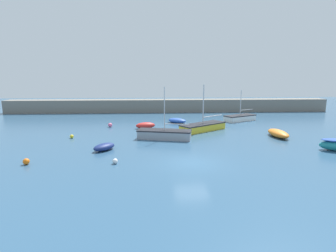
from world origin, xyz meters
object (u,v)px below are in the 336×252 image
object	(u,v)px
sailboat_twin_hulled	(240,118)
sailboat_short_mast	(165,134)
rowboat_white_midwater	(278,133)
mooring_buoy_orange	(26,162)
fishing_dinghy_green	(104,147)
dinghy_near_pier	(146,125)
sailboat_tall_mast	(203,127)
mooring_buoy_yellow	(72,136)
rowboat_with_red_cover	(336,145)
mooring_buoy_white	(115,161)
mooring_buoy_pink	(110,125)
open_tender_yellow	(177,121)

from	to	relation	value
sailboat_twin_hulled	sailboat_short_mast	distance (m)	15.33
rowboat_white_midwater	mooring_buoy_orange	xyz separation A→B (m)	(-22.44, -7.63, -0.15)
fishing_dinghy_green	sailboat_twin_hulled	bearing A→B (deg)	169.67
rowboat_white_midwater	mooring_buoy_orange	world-z (taller)	rowboat_white_midwater
sailboat_short_mast	dinghy_near_pier	world-z (taller)	sailboat_short_mast
sailboat_twin_hulled	sailboat_tall_mast	world-z (taller)	sailboat_tall_mast
fishing_dinghy_green	sailboat_tall_mast	distance (m)	12.86
mooring_buoy_yellow	rowboat_with_red_cover	bearing A→B (deg)	-13.82
mooring_buoy_white	mooring_buoy_pink	size ratio (longest dim) A/B	0.77
dinghy_near_pier	mooring_buoy_pink	size ratio (longest dim) A/B	5.08
sailboat_short_mast	rowboat_white_midwater	world-z (taller)	sailboat_short_mast
dinghy_near_pier	mooring_buoy_yellow	bearing A→B (deg)	-161.90
sailboat_tall_mast	dinghy_near_pier	bearing A→B (deg)	-48.04
sailboat_short_mast	rowboat_with_red_cover	world-z (taller)	sailboat_short_mast
open_tender_yellow	sailboat_tall_mast	size ratio (longest dim) A/B	0.50
rowboat_white_midwater	mooring_buoy_pink	bearing A→B (deg)	68.60
rowboat_white_midwater	mooring_buoy_pink	distance (m)	19.78
sailboat_short_mast	fishing_dinghy_green	size ratio (longest dim) A/B	2.43
sailboat_short_mast	rowboat_white_midwater	distance (m)	12.06
open_tender_yellow	dinghy_near_pier	size ratio (longest dim) A/B	1.15
sailboat_twin_hulled	mooring_buoy_yellow	size ratio (longest dim) A/B	13.33
fishing_dinghy_green	mooring_buoy_yellow	world-z (taller)	fishing_dinghy_green
rowboat_with_red_cover	fishing_dinghy_green	world-z (taller)	rowboat_with_red_cover
dinghy_near_pier	mooring_buoy_orange	distance (m)	15.39
sailboat_tall_mast	mooring_buoy_white	xyz separation A→B (m)	(-8.67, -11.56, -0.26)
sailboat_twin_hulled	dinghy_near_pier	world-z (taller)	sailboat_twin_hulled
sailboat_tall_mast	mooring_buoy_pink	world-z (taller)	sailboat_tall_mast
sailboat_short_mast	mooring_buoy_pink	bearing A→B (deg)	-32.50
sailboat_short_mast	mooring_buoy_white	xyz separation A→B (m)	(-3.96, -7.60, -0.28)
dinghy_near_pier	mooring_buoy_orange	world-z (taller)	dinghy_near_pier
dinghy_near_pier	sailboat_tall_mast	distance (m)	7.00
mooring_buoy_white	mooring_buoy_pink	xyz separation A→B (m)	(-2.65, 14.35, 0.06)
rowboat_white_midwater	fishing_dinghy_green	size ratio (longest dim) A/B	1.52
rowboat_white_midwater	rowboat_with_red_cover	size ratio (longest dim) A/B	1.26
rowboat_with_red_cover	open_tender_yellow	bearing A→B (deg)	151.59
sailboat_twin_hulled	mooring_buoy_pink	distance (m)	18.27
rowboat_white_midwater	sailboat_short_mast	bearing A→B (deg)	88.88
rowboat_with_red_cover	mooring_buoy_yellow	xyz separation A→B (m)	(-24.18, 5.95, -0.33)
sailboat_short_mast	mooring_buoy_white	bearing A→B (deg)	75.62
sailboat_twin_hulled	dinghy_near_pier	xyz separation A→B (m)	(-13.40, -4.82, -0.06)
open_tender_yellow	mooring_buoy_orange	bearing A→B (deg)	-90.37
sailboat_twin_hulled	sailboat_short_mast	size ratio (longest dim) A/B	0.89
sailboat_twin_hulled	rowboat_with_red_cover	size ratio (longest dim) A/B	1.80
dinghy_near_pier	fishing_dinghy_green	bearing A→B (deg)	-123.47
open_tender_yellow	mooring_buoy_white	xyz separation A→B (m)	(-6.07, -16.71, -0.14)
fishing_dinghy_green	rowboat_white_midwater	bearing A→B (deg)	142.49
open_tender_yellow	mooring_buoy_yellow	world-z (taller)	open_tender_yellow
mooring_buoy_pink	mooring_buoy_yellow	size ratio (longest dim) A/B	1.34
rowboat_with_red_cover	mooring_buoy_yellow	bearing A→B (deg)	-173.37
rowboat_white_midwater	open_tender_yellow	xyz separation A→B (m)	(-9.94, 8.91, -0.04)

